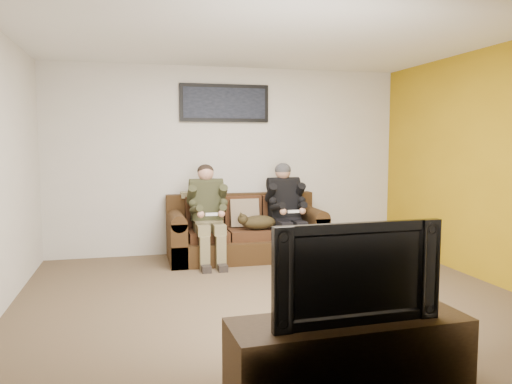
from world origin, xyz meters
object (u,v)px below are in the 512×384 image
object	(u,v)px
sofa	(245,234)
tv_stand	(349,356)
person_left	(208,208)
cat	(257,222)
framed_poster	(225,103)
person_right	(286,206)
television	(351,270)

from	to	relation	value
sofa	tv_stand	bearing A→B (deg)	-92.81
person_left	tv_stand	bearing A→B (deg)	-84.53
cat	tv_stand	xyz separation A→B (m)	(-0.30, -3.53, -0.28)
framed_poster	tv_stand	size ratio (longest dim) A/B	0.83
person_right	tv_stand	world-z (taller)	person_right
cat	tv_stand	bearing A→B (deg)	-94.82
person_right	person_left	bearing A→B (deg)	-179.98
sofa	television	world-z (taller)	television
sofa	cat	world-z (taller)	sofa
cat	sofa	bearing A→B (deg)	115.00
person_right	tv_stand	bearing A→B (deg)	-101.24
tv_stand	television	bearing A→B (deg)	-92.26
person_left	cat	bearing A→B (deg)	-6.13
sofa	television	bearing A→B (deg)	-92.81
framed_poster	tv_stand	distance (m)	4.56
sofa	television	distance (m)	3.81
person_right	framed_poster	world-z (taller)	framed_poster
sofa	person_right	bearing A→B (deg)	-17.94
cat	framed_poster	bearing A→B (deg)	116.25
sofa	tv_stand	size ratio (longest dim) A/B	1.37
person_right	television	world-z (taller)	person_right
cat	person_left	bearing A→B (deg)	173.87
person_left	framed_poster	bearing A→B (deg)	59.66
person_left	framed_poster	size ratio (longest dim) A/B	1.02
tv_stand	cat	bearing A→B (deg)	82.93
person_left	tv_stand	size ratio (longest dim) A/B	0.85
person_right	cat	xyz separation A→B (m)	(-0.42, -0.07, -0.20)
tv_stand	framed_poster	bearing A→B (deg)	87.95
sofa	framed_poster	xyz separation A→B (m)	(-0.20, 0.39, 1.78)
framed_poster	tv_stand	world-z (taller)	framed_poster
person_right	tv_stand	distance (m)	3.70
sofa	person_left	bearing A→B (deg)	-162.02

